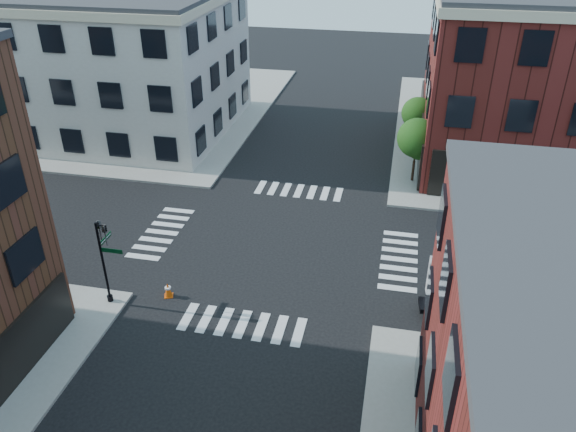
{
  "coord_description": "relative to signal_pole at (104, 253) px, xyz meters",
  "views": [
    {
      "loc": [
        6.28,
        -26.45,
        17.48
      ],
      "look_at": [
        0.88,
        -0.81,
        2.5
      ],
      "focal_mm": 35.0,
      "sensor_mm": 36.0,
      "label": 1
    }
  ],
  "objects": [
    {
      "name": "ground",
      "position": [
        6.72,
        6.68,
        -2.86
      ],
      "size": [
        120.0,
        120.0,
        0.0
      ],
      "primitive_type": "plane",
      "color": "black",
      "rests_on": "ground"
    },
    {
      "name": "building_nw",
      "position": [
        -12.28,
        22.68,
        2.64
      ],
      "size": [
        22.0,
        16.0,
        11.0
      ],
      "primitive_type": "cube",
      "color": "#B8B3A8",
      "rests_on": "ground"
    },
    {
      "name": "traffic_cone",
      "position": [
        2.51,
        0.98,
        -2.48
      ],
      "size": [
        0.55,
        0.55,
        0.79
      ],
      "rotation": [
        0.0,
        0.0,
        0.34
      ],
      "color": "#D24E09",
      "rests_on": "ground"
    },
    {
      "name": "sidewalk_nw",
      "position": [
        -14.28,
        27.68,
        -2.78
      ],
      "size": [
        30.0,
        30.0,
        0.15
      ],
      "primitive_type": "cube",
      "color": "gray",
      "rests_on": "ground"
    },
    {
      "name": "signal_pole",
      "position": [
        0.0,
        0.0,
        0.0
      ],
      "size": [
        1.29,
        1.24,
        4.6
      ],
      "color": "black",
      "rests_on": "ground"
    },
    {
      "name": "tree_far",
      "position": [
        14.28,
        22.65,
        0.02
      ],
      "size": [
        2.43,
        2.43,
        4.07
      ],
      "color": "black",
      "rests_on": "ground"
    },
    {
      "name": "tree_near",
      "position": [
        14.28,
        16.65,
        0.3
      ],
      "size": [
        2.69,
        2.69,
        4.49
      ],
      "color": "black",
      "rests_on": "ground"
    },
    {
      "name": "box_truck",
      "position": [
        19.29,
        2.67,
        -0.95
      ],
      "size": [
        8.29,
        3.25,
        3.67
      ],
      "rotation": [
        0.0,
        0.0,
        0.1
      ],
      "color": "silver",
      "rests_on": "ground"
    }
  ]
}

